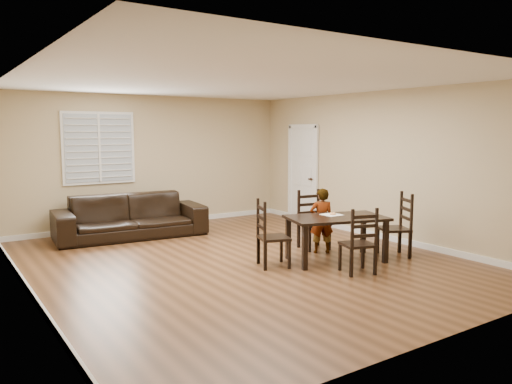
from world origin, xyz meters
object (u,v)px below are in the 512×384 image
Objects in this scene: dining_table at (336,222)px; chair_right at (401,227)px; chair_far at (362,245)px; child at (322,221)px; sofa at (131,216)px; chair_near at (310,221)px; donut at (333,213)px; chair_left at (266,237)px.

chair_right reaches higher than dining_table.
chair_right is at bearing -145.81° from chair_far.
chair_right is at bearing 165.93° from child.
chair_far is 0.35× the size of sofa.
chair_near is 10.12× the size of donut.
chair_right is (2.16, -0.67, 0.01)m from chair_left.
chair_right reaches higher than chair_far.
donut is 3.88m from sofa.
sofa is at bearing -50.05° from chair_far.
chair_left is (-1.08, 0.33, -0.15)m from dining_table.
dining_table is at bearing -96.73° from chair_near.
donut is at bearing -90.91° from chair_far.
chair_far reaches higher than dining_table.
chair_far reaches higher than sofa.
chair_left is 2.26m from chair_right.
sofa is (-2.01, 3.41, -0.20)m from dining_table.
chair_left reaches higher than dining_table.
chair_right is 1.26m from child.
donut is (1.15, -0.17, 0.26)m from chair_left.
child is at bearing -89.79° from chair_far.
donut is (-0.19, -0.76, 0.26)m from chair_near.
donut is at bearing 83.66° from dining_table.
chair_far is (-0.47, -1.66, -0.02)m from chair_near.
sofa is at bearing 136.99° from dining_table.
chair_far is 1.32m from child.
chair_right is 4.86m from sofa.
chair_left is 1.19m from donut.
sofa is at bearing -24.80° from child.
chair_far is 1.36m from chair_right.
chair_near is at bearing -42.40° from sofa.
child reaches higher than chair_left.
chair_right is 0.96× the size of child.
chair_far is at bearing -97.19° from chair_near.
child is (0.15, 0.51, -0.07)m from dining_table.
child reaches higher than chair_far.
chair_left is at bearing -67.78° from sofa.
dining_table is at bearing 102.04° from child.
child reaches higher than chair_right.
chair_far is 1.38m from chair_left.
chair_near is at bearing -89.25° from chair_far.
child is 3.62m from sofa.
chair_near is 1.00× the size of chair_left.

